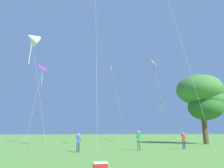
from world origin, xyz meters
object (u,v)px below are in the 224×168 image
at_px(kite_white_distant, 32,38).
at_px(tree_left_oak, 202,96).
at_px(kite_purple_streamer, 42,72).
at_px(kite_yellow_diamond, 154,65).
at_px(person_near_tree, 183,139).
at_px(person_far_back, 78,141).
at_px(kite_orange_box, 111,70).
at_px(picnic_cooler, 100,167).
at_px(kite_green_small, 160,102).
at_px(person_child_small, 139,139).

bearing_deg(kite_white_distant, tree_left_oak, -6.17).
bearing_deg(kite_purple_streamer, kite_yellow_diamond, 14.48).
height_order(person_near_tree, person_far_back, person_near_tree).
height_order(person_far_back, tree_left_oak, tree_left_oak).
xyz_separation_m(kite_orange_box, picnic_cooler, (-9.24, -35.29, -15.52)).
height_order(kite_green_small, kite_white_distant, kite_white_distant).
height_order(person_child_small, picnic_cooler, person_child_small).
bearing_deg(kite_orange_box, picnic_cooler, -104.67).
height_order(kite_green_small, person_near_tree, kite_green_small).
height_order(kite_yellow_diamond, kite_purple_streamer, kite_yellow_diamond).
height_order(kite_yellow_diamond, kite_white_distant, kite_yellow_diamond).
distance_m(kite_green_small, person_near_tree, 26.06).
xyz_separation_m(kite_green_small, kite_white_distant, (-26.17, -13.12, 6.39)).
bearing_deg(kite_orange_box, kite_purple_streamer, -146.80).
bearing_deg(kite_yellow_diamond, person_near_tree, -109.67).
distance_m(kite_white_distant, person_near_tree, 23.86).
distance_m(kite_yellow_diamond, tree_left_oak, 17.28).
bearing_deg(tree_left_oak, kite_white_distant, 173.83).
relative_size(kite_white_distant, tree_left_oak, 1.55).
bearing_deg(kite_yellow_diamond, kite_orange_box, 160.13).
relative_size(kite_yellow_diamond, kite_purple_streamer, 1.41).
relative_size(person_far_back, picnic_cooler, 2.58).
relative_size(kite_green_small, tree_left_oak, 0.92).
height_order(kite_purple_streamer, person_far_back, kite_purple_streamer).
bearing_deg(tree_left_oak, person_near_tree, -139.06).
relative_size(kite_green_small, picnic_cooler, 15.66).
bearing_deg(person_child_small, tree_left_oak, 30.44).
distance_m(kite_purple_streamer, person_child_small, 21.98).
height_order(kite_white_distant, person_near_tree, kite_white_distant).
height_order(person_child_small, tree_left_oak, tree_left_oak).
bearing_deg(tree_left_oak, kite_purple_streamer, 160.73).
relative_size(kite_yellow_diamond, tree_left_oak, 1.78).
relative_size(kite_orange_box, person_child_small, 9.31).
relative_size(kite_yellow_diamond, kite_orange_box, 1.09).
height_order(kite_orange_box, picnic_cooler, kite_orange_box).
xyz_separation_m(kite_orange_box, person_child_small, (-3.74, -25.59, -14.67)).
height_order(person_child_small, person_far_back, person_child_small).
xyz_separation_m(tree_left_oak, picnic_cooler, (-18.98, -17.62, -6.75)).
relative_size(kite_green_small, kite_white_distant, 0.59).
bearing_deg(tree_left_oak, person_child_small, -149.56).
bearing_deg(kite_purple_streamer, kite_orange_box, 33.20).
relative_size(kite_green_small, kite_purple_streamer, 0.73).
distance_m(kite_orange_box, person_near_tree, 29.03).
height_order(kite_orange_box, person_near_tree, kite_orange_box).
xyz_separation_m(kite_orange_box, tree_left_oak, (9.75, -17.66, -8.77)).
xyz_separation_m(kite_green_small, kite_purple_streamer, (-24.98, -7.47, 3.12)).
distance_m(kite_orange_box, tree_left_oak, 22.00).
height_order(kite_white_distant, picnic_cooler, kite_white_distant).
distance_m(kite_green_small, tree_left_oak, 15.93).
height_order(kite_green_small, kite_purple_streamer, kite_purple_streamer).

